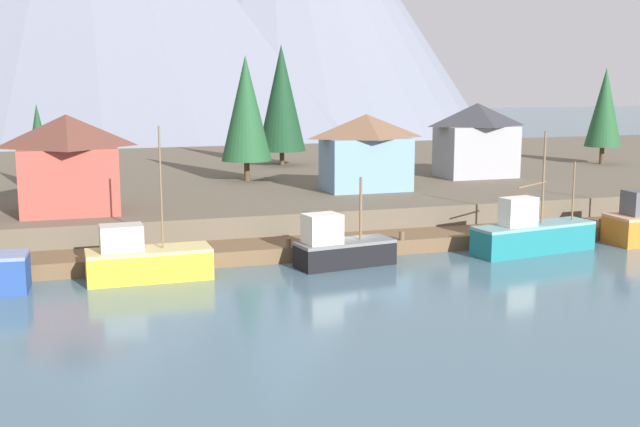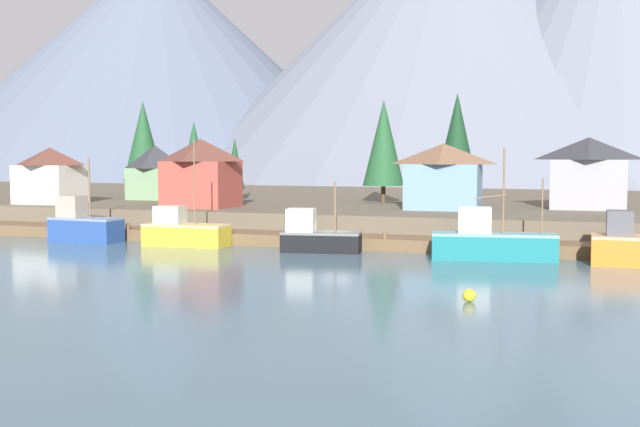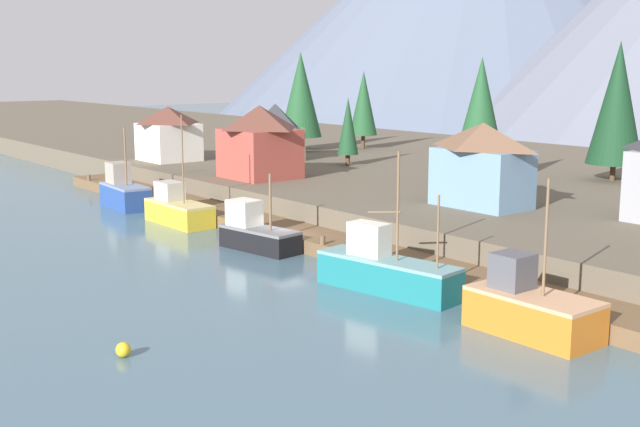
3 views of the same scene
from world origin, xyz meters
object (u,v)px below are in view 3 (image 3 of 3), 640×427
object	(u,v)px
fishing_boat_blue	(124,192)
fishing_boat_yellow	(178,209)
conifer_mid_left	(348,126)
fishing_boat_teal	(385,270)
house_red	(260,141)
conifer_mid_right	(617,103)
conifer_back_left	(363,103)
conifer_near_right	(481,111)
conifer_back_right	(301,95)
house_white	(168,133)
house_blue	(482,164)
channel_buoy	(123,350)
fishing_boat_orange	(530,309)
house_green	(275,131)
fishing_boat_black	(256,233)

from	to	relation	value
fishing_boat_blue	fishing_boat_yellow	bearing A→B (deg)	4.73
conifer_mid_left	fishing_boat_teal	bearing A→B (deg)	-37.22
house_red	conifer_mid_right	world-z (taller)	conifer_mid_right
fishing_boat_yellow	conifer_back_left	size ratio (longest dim) A/B	0.92
house_red	conifer_near_right	size ratio (longest dim) A/B	0.61
conifer_mid_left	conifer_back_right	xyz separation A→B (m)	(-15.74, 5.57, 2.79)
house_white	conifer_back_right	xyz separation A→B (m)	(0.28, 18.48, 3.88)
conifer_back_left	conifer_back_right	bearing A→B (deg)	-115.21
fishing_boat_teal	house_blue	world-z (taller)	house_blue
conifer_mid_left	channel_buoy	world-z (taller)	conifer_mid_left
conifer_back_left	channel_buoy	bearing A→B (deg)	-50.28
house_blue	conifer_mid_right	size ratio (longest dim) A/B	0.57
house_white	channel_buoy	distance (m)	56.88
conifer_back_left	conifer_mid_right	bearing A→B (deg)	-2.01
fishing_boat_orange	house_green	world-z (taller)	house_green
fishing_boat_black	channel_buoy	size ratio (longest dim) A/B	9.44
fishing_boat_blue	conifer_back_right	bearing A→B (deg)	115.91
house_blue	conifer_back_left	xyz separation A→B (m)	(-38.36, 21.92, 2.55)
fishing_boat_teal	conifer_near_right	distance (m)	29.77
conifer_back_left	channel_buoy	size ratio (longest dim) A/B	14.15
fishing_boat_blue	fishing_boat_yellow	size ratio (longest dim) A/B	0.82
conifer_mid_left	conifer_mid_right	size ratio (longest dim) A/B	0.57
house_green	conifer_back_left	xyz separation A→B (m)	(-3.49, 16.30, 2.55)
house_blue	fishing_boat_blue	bearing A→B (deg)	-152.96
fishing_boat_blue	conifer_near_right	world-z (taller)	conifer_near_right
fishing_boat_black	conifer_back_right	xyz separation A→B (m)	(-34.23, 29.91, 8.24)
house_white	conifer_mid_right	size ratio (longest dim) A/B	0.51
conifer_near_right	channel_buoy	bearing A→B (deg)	-70.22
fishing_boat_teal	house_white	size ratio (longest dim) A/B	1.44
fishing_boat_teal	house_green	distance (m)	46.50
conifer_near_right	conifer_mid_right	world-z (taller)	conifer_mid_right
conifer_mid_left	conifer_mid_right	bearing A→B (deg)	25.68
fishing_boat_yellow	house_green	distance (m)	26.04
fishing_boat_black	house_white	xyz separation A→B (m)	(-34.51, 11.44, 4.36)
house_red	house_blue	bearing A→B (deg)	9.57
fishing_boat_teal	fishing_boat_orange	distance (m)	10.09
house_green	fishing_boat_blue	bearing A→B (deg)	-76.56
fishing_boat_yellow	house_blue	xyz separation A→B (m)	(19.80, 15.12, 4.56)
house_green	conifer_mid_right	xyz separation A→B (m)	(33.10, 15.01, 3.92)
conifer_back_left	conifer_back_right	size ratio (longest dim) A/B	0.81
fishing_boat_yellow	house_red	xyz separation A→B (m)	(-4.05, 11.10, 4.82)
fishing_boat_yellow	house_green	size ratio (longest dim) A/B	1.44
house_white	channel_buoy	size ratio (longest dim) A/B	9.29
house_red	house_white	bearing A→B (deg)	179.86
fishing_boat_teal	fishing_boat_blue	bearing A→B (deg)	170.32
house_red	channel_buoy	xyz separation A→B (m)	(30.67, -28.43, -5.67)
fishing_boat_teal	house_green	size ratio (longest dim) A/B	1.47
house_red	conifer_back_right	bearing A→B (deg)	134.19
fishing_boat_blue	channel_buoy	distance (m)	40.55
conifer_mid_right	channel_buoy	bearing A→B (deg)	-80.82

